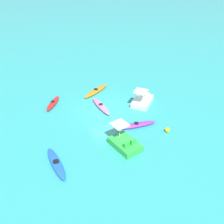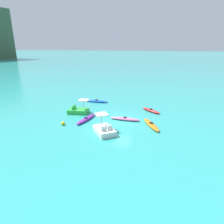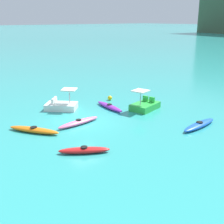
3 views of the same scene
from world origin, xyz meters
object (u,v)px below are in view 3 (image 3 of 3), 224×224
(kayak_pink, at_px, (79,122))
(kayak_blue, at_px, (199,125))
(kayak_red, at_px, (84,150))
(kayak_orange, at_px, (34,130))
(buoy_yellow, at_px, (110,98))
(kayak_purple, at_px, (110,106))
(pedal_boat_green, at_px, (145,105))
(pedal_boat_white, at_px, (61,105))

(kayak_pink, height_order, kayak_blue, same)
(kayak_pink, xyz_separation_m, kayak_red, (3.94, -2.13, 0.00))
(kayak_orange, distance_m, buoy_yellow, 9.02)
(kayak_orange, bearing_deg, kayak_purple, 98.95)
(kayak_blue, distance_m, pedal_boat_green, 5.10)
(kayak_blue, distance_m, kayak_purple, 7.33)
(kayak_red, height_order, pedal_boat_green, pedal_boat_green)
(kayak_red, distance_m, kayak_orange, 4.57)
(kayak_red, xyz_separation_m, buoy_yellow, (-7.55, 7.64, 0.03))
(kayak_red, bearing_deg, pedal_boat_green, 114.28)
(kayak_pink, bearing_deg, kayak_purple, 112.68)
(pedal_boat_white, relative_size, pedal_boat_green, 1.03)
(kayak_blue, bearing_deg, kayak_pink, -131.75)
(kayak_purple, bearing_deg, kayak_blue, 16.54)
(kayak_red, height_order, kayak_orange, same)
(kayak_blue, xyz_separation_m, pedal_boat_white, (-9.19, -5.22, 0.17))
(kayak_red, height_order, buoy_yellow, buoy_yellow)
(kayak_pink, bearing_deg, kayak_red, -28.39)
(kayak_pink, height_order, kayak_purple, same)
(kayak_purple, xyz_separation_m, pedal_boat_green, (1.93, 2.04, 0.17))
(pedal_boat_white, distance_m, buoy_yellow, 4.71)
(pedal_boat_green, distance_m, buoy_yellow, 3.93)
(kayak_blue, distance_m, kayak_red, 8.28)
(pedal_boat_green, bearing_deg, pedal_boat_white, -128.34)
(kayak_pink, relative_size, buoy_yellow, 8.60)
(kayak_purple, bearing_deg, buoy_yellow, 141.40)
(kayak_purple, distance_m, kayak_red, 8.24)
(kayak_orange, height_order, pedal_boat_white, pedal_boat_white)
(kayak_purple, xyz_separation_m, pedal_boat_white, (-2.16, -3.13, 0.17))
(kayak_pink, xyz_separation_m, kayak_blue, (5.38, 6.03, 0.00))
(kayak_pink, distance_m, kayak_blue, 8.08)
(kayak_red, height_order, pedal_boat_white, pedal_boat_white)
(buoy_yellow, bearing_deg, kayak_blue, 3.28)
(kayak_red, xyz_separation_m, pedal_boat_white, (-7.74, 2.93, 0.17))
(pedal_boat_white, bearing_deg, kayak_blue, 29.60)
(kayak_red, relative_size, pedal_boat_white, 0.95)
(kayak_purple, bearing_deg, pedal_boat_green, 46.60)
(kayak_blue, bearing_deg, kayak_purple, -163.46)
(kayak_red, bearing_deg, kayak_orange, -169.27)
(kayak_red, bearing_deg, buoy_yellow, 134.67)
(kayak_orange, bearing_deg, pedal_boat_white, 130.65)
(pedal_boat_green, xyz_separation_m, buoy_yellow, (-3.90, -0.47, -0.14))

